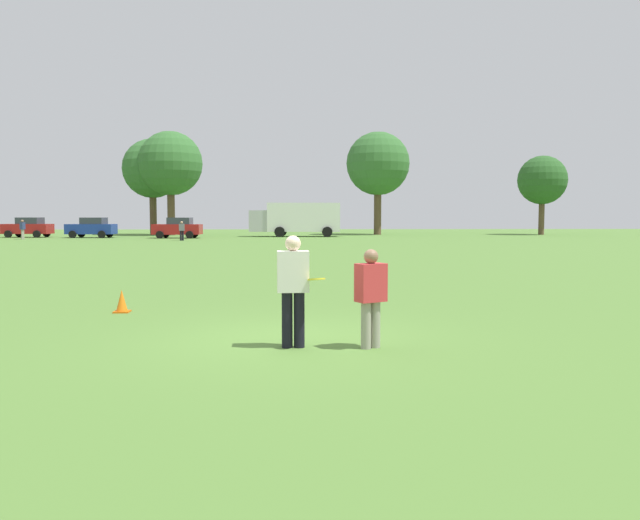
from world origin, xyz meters
TOP-DOWN VIEW (x-y plane):
  - ground_plane at (0.00, 0.00)m, footprint 159.65×159.65m
  - player_thrower at (0.05, -0.62)m, footprint 0.50×0.30m
  - player_defender at (1.24, -0.72)m, footprint 0.52×0.44m
  - frisbee at (0.40, -0.79)m, footprint 0.27×0.27m
  - traffic_cone at (-3.55, 3.09)m, footprint 0.32×0.32m
  - parked_car_near_left at (-24.00, 48.75)m, footprint 4.31×2.42m
  - parked_car_mid_left at (-17.85, 47.50)m, footprint 4.31×2.42m
  - parked_car_center at (-9.91, 46.11)m, footprint 4.31×2.42m
  - box_truck at (0.72, 49.49)m, footprint 8.64×3.36m
  - bystander_sideline_watcher at (-8.62, 40.49)m, footprint 0.48×0.35m
  - bystander_far_jogger at (-22.39, 43.67)m, footprint 0.32×0.49m
  - tree_east_birch at (-14.09, 55.67)m, footprint 6.06×6.06m
  - tree_east_oak at (-11.93, 53.95)m, footprint 6.41×6.41m
  - tree_far_east_pine at (9.15, 55.07)m, footprint 6.55×6.55m
  - tree_far_west_pine at (26.12, 54.01)m, footprint 5.03×5.03m

SIDE VIEW (x-z plane):
  - ground_plane at x=0.00m, z-range 0.00..0.00m
  - traffic_cone at x=-3.55m, z-range -0.01..0.47m
  - player_defender at x=1.24m, z-range 0.09..1.63m
  - bystander_sideline_watcher at x=-8.62m, z-range 0.10..1.66m
  - parked_car_near_left at x=-24.00m, z-range 0.01..1.83m
  - parked_car_mid_left at x=-17.85m, z-range 0.01..1.83m
  - parked_car_center at x=-9.91m, z-range 0.01..1.83m
  - bystander_far_jogger at x=-22.39m, z-range 0.11..1.75m
  - player_thrower at x=0.05m, z-range 0.11..1.85m
  - frisbee at x=0.40m, z-range 1.05..1.12m
  - box_truck at x=0.72m, z-range 0.16..3.34m
  - tree_far_west_pine at x=26.12m, z-range 1.53..9.70m
  - tree_east_birch at x=-14.09m, z-range 1.85..11.69m
  - tree_east_oak at x=-11.93m, z-range 1.96..12.37m
  - tree_far_east_pine at x=9.15m, z-range 2.00..12.63m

